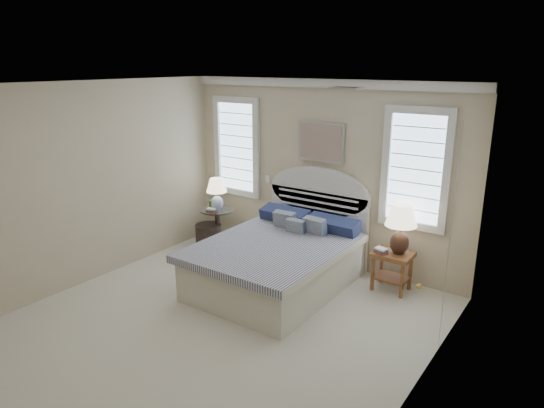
{
  "coord_description": "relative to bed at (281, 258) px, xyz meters",
  "views": [
    {
      "loc": [
        3.38,
        -3.58,
        2.93
      ],
      "look_at": [
        0.17,
        1.0,
        1.28
      ],
      "focal_mm": 32.0,
      "sensor_mm": 36.0,
      "label": 1
    }
  ],
  "objects": [
    {
      "name": "floor",
      "position": [
        0.0,
        -1.46,
        -0.39
      ],
      "size": [
        4.5,
        5.0,
        0.01
      ],
      "primitive_type": "cube",
      "color": "beige",
      "rests_on": "ground"
    },
    {
      "name": "ceiling",
      "position": [
        0.0,
        -1.46,
        2.31
      ],
      "size": [
        4.5,
        5.0,
        0.01
      ],
      "primitive_type": "cube",
      "color": "white",
      "rests_on": "wall_back"
    },
    {
      "name": "wall_back",
      "position": [
        0.0,
        1.04,
        0.96
      ],
      "size": [
        4.5,
        0.02,
        2.7
      ],
      "primitive_type": "cube",
      "color": "#BDB08E",
      "rests_on": "floor"
    },
    {
      "name": "wall_left",
      "position": [
        -2.25,
        -1.46,
        0.96
      ],
      "size": [
        0.02,
        5.0,
        2.7
      ],
      "primitive_type": "cube",
      "color": "#BDB08E",
      "rests_on": "floor"
    },
    {
      "name": "wall_right",
      "position": [
        2.25,
        -1.46,
        0.96
      ],
      "size": [
        0.02,
        5.0,
        2.7
      ],
      "primitive_type": "cube",
      "color": "#BDB08E",
      "rests_on": "floor"
    },
    {
      "name": "crown_molding",
      "position": [
        0.0,
        1.0,
        2.25
      ],
      "size": [
        4.5,
        0.08,
        0.12
      ],
      "primitive_type": "cube",
      "color": "silver",
      "rests_on": "wall_back"
    },
    {
      "name": "hvac_vent",
      "position": [
        1.2,
        -0.66,
        2.29
      ],
      "size": [
        0.3,
        0.2,
        0.02
      ],
      "primitive_type": "cube",
      "color": "#B2B2B2",
      "rests_on": "ceiling"
    },
    {
      "name": "switch_plate",
      "position": [
        -0.95,
        1.03,
        0.76
      ],
      "size": [
        0.08,
        0.01,
        0.12
      ],
      "primitive_type": "cube",
      "color": "silver",
      "rests_on": "wall_back"
    },
    {
      "name": "window_left",
      "position": [
        -1.55,
        1.02,
        1.21
      ],
      "size": [
        0.9,
        0.06,
        1.6
      ],
      "primitive_type": "cube",
      "color": "#C9E3FF",
      "rests_on": "wall_back"
    },
    {
      "name": "window_right",
      "position": [
        1.4,
        1.02,
        1.21
      ],
      "size": [
        0.9,
        0.06,
        1.6
      ],
      "primitive_type": "cube",
      "color": "#C9E3FF",
      "rests_on": "wall_back"
    },
    {
      "name": "painting",
      "position": [
        0.0,
        1.0,
        1.43
      ],
      "size": [
        0.74,
        0.04,
        0.58
      ],
      "primitive_type": "cube",
      "color": "silver",
      "rests_on": "wall_back"
    },
    {
      "name": "closet_door",
      "position": [
        2.23,
        -0.26,
        0.81
      ],
      "size": [
        0.02,
        1.8,
        2.4
      ],
      "primitive_type": "cube",
      "color": "silver",
      "rests_on": "floor"
    },
    {
      "name": "bed",
      "position": [
        0.0,
        0.0,
        0.0
      ],
      "size": [
        1.72,
        2.28,
        1.47
      ],
      "color": "beige",
      "rests_on": "floor"
    },
    {
      "name": "side_table_left",
      "position": [
        -1.65,
        0.59,
        0.0
      ],
      "size": [
        0.56,
        0.56,
        0.63
      ],
      "color": "black",
      "rests_on": "floor"
    },
    {
      "name": "nightstand_right",
      "position": [
        1.3,
        0.69,
        0.0
      ],
      "size": [
        0.5,
        0.4,
        0.53
      ],
      "color": "brown",
      "rests_on": "floor"
    },
    {
      "name": "floor_pot",
      "position": [
        -1.75,
        0.48,
        -0.19
      ],
      "size": [
        0.54,
        0.54,
        0.38
      ],
      "primitive_type": "cylinder",
      "rotation": [
        0.0,
        0.0,
        -0.36
      ],
      "color": "black",
      "rests_on": "floor"
    },
    {
      "name": "lamp_left",
      "position": [
        -1.6,
        0.55,
        0.57
      ],
      "size": [
        0.4,
        0.4,
        0.54
      ],
      "rotation": [
        0.0,
        0.0,
        -0.26
      ],
      "color": "silver",
      "rests_on": "side_table_left"
    },
    {
      "name": "lamp_right",
      "position": [
        1.37,
        0.71,
        0.55
      ],
      "size": [
        0.53,
        0.53,
        0.66
      ],
      "rotation": [
        0.0,
        0.0,
        0.39
      ],
      "color": "black",
      "rests_on": "nightstand_right"
    },
    {
      "name": "potted_plant",
      "position": [
        -1.71,
        0.61,
        0.42
      ],
      "size": [
        0.26,
        0.26,
        0.36
      ],
      "primitive_type": "imported",
      "rotation": [
        0.0,
        0.0,
        0.39
      ],
      "color": "#397A30",
      "rests_on": "side_table_left"
    },
    {
      "name": "books_left",
      "position": [
        -1.62,
        0.42,
        0.28
      ],
      "size": [
        0.19,
        0.17,
        0.07
      ],
      "rotation": [
        0.0,
        0.0,
        0.4
      ],
      "color": "#A13428",
      "rests_on": "side_table_left"
    },
    {
      "name": "books_right",
      "position": [
        1.17,
        0.59,
        0.18
      ],
      "size": [
        0.2,
        0.18,
        0.07
      ],
      "rotation": [
        0.0,
        0.0,
        -0.4
      ],
      "color": "#A13428",
      "rests_on": "nightstand_right"
    }
  ]
}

